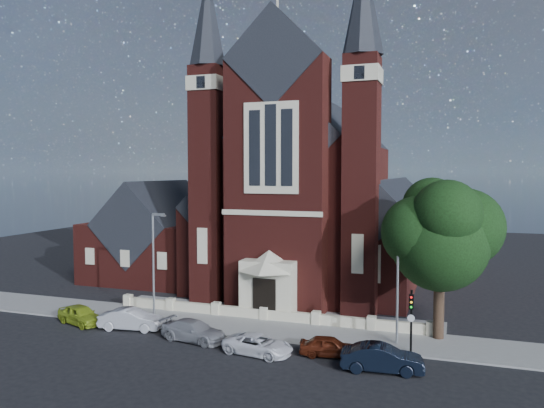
{
  "coord_description": "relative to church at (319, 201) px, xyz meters",
  "views": [
    {
      "loc": [
        13.42,
        -30.37,
        11.2
      ],
      "look_at": [
        -1.32,
        12.0,
        8.44
      ],
      "focal_mm": 35.0,
      "sensor_mm": 36.0,
      "label": 1
    }
  ],
  "objects": [
    {
      "name": "church",
      "position": [
        0.0,
        0.0,
        0.0
      ],
      "size": [
        20.01,
        34.9,
        29.2
      ],
      "color": "#4F1915",
      "rests_on": "ground"
    },
    {
      "name": "parish_hall",
      "position": [
        -16.0,
        -4.94,
        -4.17
      ],
      "size": [
        12.0,
        12.2,
        10.24
      ],
      "color": "#4F1915",
      "rests_on": "ground"
    },
    {
      "name": "street_lamp_left",
      "position": [
        -7.91,
        -18.94,
        -3.59
      ],
      "size": [
        1.16,
        0.22,
        8.09
      ],
      "color": "gray",
      "rests_on": "ground"
    },
    {
      "name": "forecourt_wall",
      "position": [
        0.0,
        -16.44,
        -8.19
      ],
      "size": [
        24.0,
        0.4,
        0.9
      ],
      "primitive_type": "cube",
      "color": "beige",
      "rests_on": "ground"
    },
    {
      "name": "car_white_suv",
      "position": [
        2.16,
        -23.54,
        -7.58
      ],
      "size": [
        4.63,
        2.65,
        1.22
      ],
      "primitive_type": "imported",
      "rotation": [
        0.0,
        0.0,
        1.42
      ],
      "color": "white",
      "rests_on": "ground"
    },
    {
      "name": "street_lamp_right",
      "position": [
        10.09,
        -18.94,
        -3.59
      ],
      "size": [
        1.16,
        0.22,
        8.09
      ],
      "color": "gray",
      "rests_on": "ground"
    },
    {
      "name": "car_dark_red",
      "position": [
        6.36,
        -22.43,
        -7.57
      ],
      "size": [
        3.81,
        2.01,
        1.23
      ],
      "primitive_type": "imported",
      "rotation": [
        0.0,
        0.0,
        1.73
      ],
      "color": "#511C0D",
      "rests_on": "ground"
    },
    {
      "name": "ground",
      "position": [
        0.0,
        -7.94,
        -8.19
      ],
      "size": [
        120.0,
        120.0,
        0.0
      ],
      "primitive_type": "plane",
      "color": "black",
      "rests_on": "ground"
    },
    {
      "name": "car_silver_a",
      "position": [
        -8.13,
        -21.72,
        -7.44
      ],
      "size": [
        4.71,
        2.32,
        1.48
      ],
      "primitive_type": "imported",
      "rotation": [
        0.0,
        0.0,
        1.74
      ],
      "color": "#ACAEB4",
      "rests_on": "ground"
    },
    {
      "name": "car_silver_b",
      "position": [
        -2.78,
        -22.51,
        -7.51
      ],
      "size": [
        4.9,
        2.64,
        1.35
      ],
      "primitive_type": "imported",
      "rotation": [
        0.0,
        0.0,
        1.4
      ],
      "color": "gray",
      "rests_on": "ground"
    },
    {
      "name": "car_navy",
      "position": [
        9.7,
        -23.86,
        -7.43
      ],
      "size": [
        4.75,
        2.15,
        1.51
      ],
      "primitive_type": "imported",
      "rotation": [
        0.0,
        0.0,
        1.69
      ],
      "color": "black",
      "rests_on": "ground"
    },
    {
      "name": "traffic_signal",
      "position": [
        11.0,
        -20.52,
        -5.6
      ],
      "size": [
        0.28,
        0.42,
        4.0
      ],
      "color": "black",
      "rests_on": "ground"
    },
    {
      "name": "pavement_strip",
      "position": [
        0.0,
        -18.44,
        -8.19
      ],
      "size": [
        60.0,
        5.0,
        0.12
      ],
      "primitive_type": "cube",
      "color": "gray",
      "rests_on": "ground"
    },
    {
      "name": "car_lime_van",
      "position": [
        -12.4,
        -21.82,
        -7.48
      ],
      "size": [
        4.48,
        2.96,
        1.42
      ],
      "primitive_type": "imported",
      "rotation": [
        0.0,
        0.0,
        1.23
      ],
      "color": "#91AA22",
      "rests_on": "ground"
    },
    {
      "name": "forecourt_paving",
      "position": [
        0.0,
        -14.44,
        -8.19
      ],
      "size": [
        26.0,
        3.0,
        0.14
      ],
      "primitive_type": "cube",
      "color": "gray",
      "rests_on": "ground"
    },
    {
      "name": "street_tree",
      "position": [
        12.6,
        -17.23,
        -1.23
      ],
      "size": [
        6.4,
        6.6,
        10.7
      ],
      "color": "black",
      "rests_on": "ground"
    }
  ]
}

